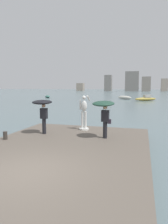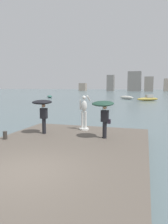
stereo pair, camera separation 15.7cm
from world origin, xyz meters
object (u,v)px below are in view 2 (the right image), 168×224
boat_mid (148,99)px  boat_far (126,97)px  mooring_bollard (5,135)px  boat_rightward (50,96)px  onlooker_left (42,106)px  onlooker_right (103,108)px  statue_white_figure (84,114)px

boat_mid → boat_far: size_ratio=1.13×
mooring_bollard → boat_rightward: 48.41m
boat_rightward → boat_mid: bearing=-12.0°
onlooker_left → boat_rightward: size_ratio=0.49×
mooring_bollard → boat_far: bearing=87.1°
boat_far → onlooker_right: bearing=-86.5°
boat_far → statue_white_figure: bearing=-88.6°
mooring_bollard → onlooker_right: bearing=19.7°
onlooker_left → statue_white_figure: bearing=39.7°
onlooker_right → boat_mid: size_ratio=0.39×
mooring_bollard → boat_far: (2.23, 43.83, -0.20)m
statue_white_figure → onlooker_left: bearing=-140.3°
boat_mid → mooring_bollard: bearing=-100.7°
boat_far → boat_rightward: boat_far is taller
statue_white_figure → onlooker_right: size_ratio=1.09×
boat_far → boat_rightward: 21.41m
boat_far → boat_rightward: size_ratio=1.12×
onlooker_right → onlooker_left: bearing=179.0°
statue_white_figure → boat_rightward: statue_white_figure is taller
onlooker_right → mooring_bollard: 5.27m
mooring_bollard → boat_rightward: (-19.17, 44.45, -0.27)m
onlooker_right → boat_far: 42.22m
onlooker_right → statue_white_figure: bearing=132.4°
statue_white_figure → mooring_bollard: 4.78m
boat_far → mooring_bollard: bearing=-92.9°
onlooker_left → boat_mid: onlooker_left is taller
onlooker_right → boat_mid: onlooker_right is taller
mooring_bollard → boat_far: size_ratio=0.09×
statue_white_figure → onlooker_left: size_ratio=1.11×
mooring_bollard → statue_white_figure: bearing=46.8°
statue_white_figure → boat_rightward: bearing=118.6°
onlooker_left → onlooker_right: 3.56m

